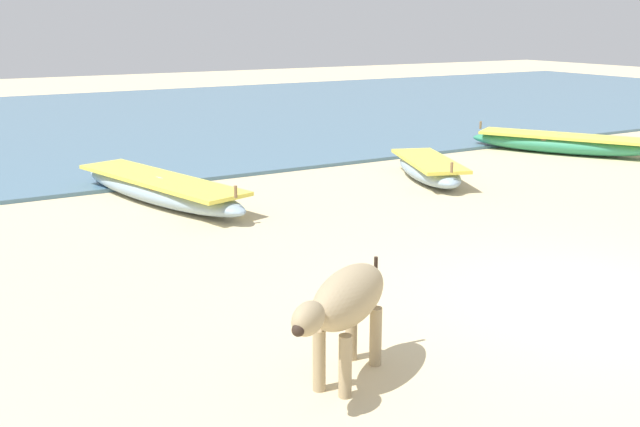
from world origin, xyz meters
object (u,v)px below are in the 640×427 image
at_px(cow_adult_dun, 346,303).
at_px(fishing_boat_3, 560,143).
at_px(fishing_boat_1, 429,169).
at_px(fishing_boat_2, 160,189).

bearing_deg(cow_adult_dun, fishing_boat_3, -179.20).
distance_m(fishing_boat_1, cow_adult_dun, 8.95).
relative_size(fishing_boat_1, cow_adult_dun, 2.04).
bearing_deg(fishing_boat_1, fishing_boat_3, 120.31).
distance_m(fishing_boat_3, cow_adult_dun, 13.31).
height_order(fishing_boat_1, fishing_boat_2, fishing_boat_2).
height_order(fishing_boat_1, cow_adult_dun, cow_adult_dun).
height_order(fishing_boat_2, cow_adult_dun, cow_adult_dun).
bearing_deg(fishing_boat_1, fishing_boat_2, -80.16).
height_order(fishing_boat_2, fishing_boat_3, fishing_boat_3).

